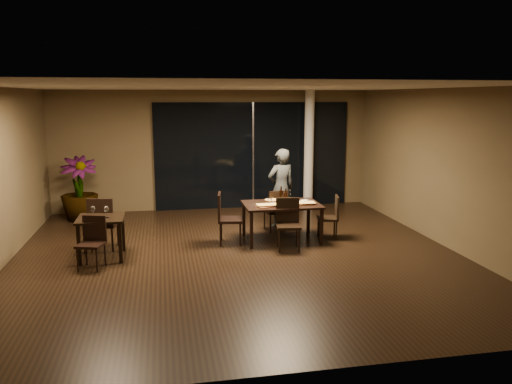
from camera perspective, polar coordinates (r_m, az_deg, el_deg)
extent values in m
plane|color=black|center=(9.15, -2.04, -7.23)|extent=(8.00, 8.00, 0.00)
cube|color=brown|center=(12.78, -4.86, 4.81)|extent=(8.00, 0.10, 3.00)
cube|color=brown|center=(4.92, 5.06, -4.99)|extent=(8.00, 0.10, 3.00)
cube|color=brown|center=(10.22, 20.99, 2.61)|extent=(0.10, 8.00, 3.00)
cube|color=white|center=(8.70, -2.18, 12.05)|extent=(8.00, 8.00, 0.04)
cube|color=black|center=(12.85, -0.36, 4.21)|extent=(5.00, 0.06, 2.70)
cylinder|color=silver|center=(12.86, 6.06, 4.83)|extent=(0.24, 0.24, 3.00)
cube|color=black|center=(9.90, 2.95, -1.45)|extent=(1.50, 1.00, 0.04)
cube|color=black|center=(9.43, -0.53, -4.41)|extent=(0.06, 0.06, 0.71)
cube|color=black|center=(9.76, 7.49, -3.97)|extent=(0.06, 0.06, 0.71)
cube|color=black|center=(10.27, -1.40, -3.14)|extent=(0.06, 0.06, 0.71)
cube|color=black|center=(10.58, 6.00, -2.78)|extent=(0.06, 0.06, 0.71)
cube|color=black|center=(9.21, -17.32, -2.88)|extent=(0.80, 0.80, 0.04)
cube|color=black|center=(9.02, -19.57, -5.76)|extent=(0.06, 0.06, 0.71)
cube|color=black|center=(8.94, -15.25, -5.66)|extent=(0.06, 0.06, 0.71)
cube|color=black|center=(9.67, -18.98, -4.63)|extent=(0.06, 0.06, 0.71)
cube|color=black|center=(9.59, -14.95, -4.52)|extent=(0.06, 0.06, 0.71)
cube|color=black|center=(10.66, 2.17, -2.21)|extent=(0.48, 0.48, 0.05)
cylinder|color=black|center=(10.93, 2.64, -3.04)|extent=(0.03, 0.03, 0.43)
cylinder|color=black|center=(10.81, 0.97, -3.20)|extent=(0.03, 0.03, 0.43)
cylinder|color=black|center=(10.63, 3.37, -3.46)|extent=(0.03, 0.03, 0.43)
cylinder|color=black|center=(10.50, 1.66, -3.62)|extent=(0.03, 0.03, 0.43)
cube|color=black|center=(10.44, 2.58, -1.16)|extent=(0.42, 0.11, 0.48)
cube|color=black|center=(9.36, 3.73, -3.93)|extent=(0.50, 0.50, 0.05)
cylinder|color=black|center=(9.23, 2.71, -5.59)|extent=(0.04, 0.04, 0.45)
cylinder|color=black|center=(9.27, 4.95, -5.55)|extent=(0.04, 0.04, 0.45)
cylinder|color=black|center=(9.58, 2.51, -4.98)|extent=(0.04, 0.04, 0.45)
cylinder|color=black|center=(9.61, 4.68, -4.94)|extent=(0.04, 0.04, 0.45)
cube|color=black|center=(9.49, 3.62, -2.15)|extent=(0.44, 0.10, 0.50)
cube|color=black|center=(9.74, -2.94, -3.20)|extent=(0.53, 0.53, 0.05)
cylinder|color=black|center=(9.61, -1.81, -4.84)|extent=(0.04, 0.04, 0.48)
cylinder|color=black|center=(9.98, -1.81, -4.25)|extent=(0.04, 0.04, 0.48)
cylinder|color=black|center=(9.62, -4.09, -4.85)|extent=(0.04, 0.04, 0.48)
cylinder|color=black|center=(9.99, -4.00, -4.26)|extent=(0.04, 0.04, 0.48)
cube|color=black|center=(9.68, -4.21, -1.68)|extent=(0.11, 0.47, 0.53)
cube|color=black|center=(10.20, 8.16, -3.00)|extent=(0.49, 0.49, 0.05)
cylinder|color=black|center=(10.39, 7.12, -3.89)|extent=(0.03, 0.03, 0.42)
cylinder|color=black|center=(10.07, 7.28, -4.37)|extent=(0.03, 0.03, 0.42)
cylinder|color=black|center=(10.43, 8.95, -3.89)|extent=(0.03, 0.03, 0.42)
cylinder|color=black|center=(10.11, 9.17, -4.37)|extent=(0.03, 0.03, 0.42)
cube|color=black|center=(10.16, 9.23, -1.73)|extent=(0.13, 0.41, 0.46)
cube|color=black|center=(9.81, -16.95, -3.53)|extent=(0.55, 0.55, 0.05)
cylinder|color=black|center=(10.00, -15.50, -4.61)|extent=(0.04, 0.04, 0.48)
cylinder|color=black|center=(10.11, -17.60, -4.56)|extent=(0.04, 0.04, 0.48)
cylinder|color=black|center=(9.64, -16.10, -5.21)|extent=(0.04, 0.04, 0.48)
cylinder|color=black|center=(9.76, -18.27, -5.15)|extent=(0.04, 0.04, 0.48)
cube|color=black|center=(9.56, -17.40, -2.30)|extent=(0.47, 0.13, 0.53)
cube|color=black|center=(8.78, -18.36, -5.75)|extent=(0.51, 0.51, 0.05)
cylinder|color=black|center=(8.77, -19.72, -7.27)|extent=(0.03, 0.03, 0.41)
cylinder|color=black|center=(8.63, -17.73, -7.44)|extent=(0.03, 0.03, 0.41)
cylinder|color=black|center=(9.05, -18.81, -6.65)|extent=(0.03, 0.03, 0.41)
cylinder|color=black|center=(8.92, -16.87, -6.79)|extent=(0.03, 0.03, 0.41)
cube|color=black|center=(8.88, -17.96, -4.00)|extent=(0.40, 0.15, 0.46)
imported|color=#2C2E30|center=(10.96, 2.88, 0.46)|extent=(0.66, 0.52, 1.73)
imported|color=#234C19|center=(12.23, -19.56, 0.36)|extent=(0.97, 0.97, 1.48)
cube|color=#4C2818|center=(9.67, 1.54, -1.58)|extent=(0.60, 0.45, 0.01)
cube|color=#482C17|center=(9.87, 5.27, -1.36)|extent=(0.56, 0.35, 0.01)
cylinder|color=#AC1C13|center=(10.19, 1.85, -0.94)|extent=(0.29, 0.29, 0.01)
cylinder|color=white|center=(9.94, 1.61, -0.99)|extent=(0.08, 0.08, 0.10)
cylinder|color=white|center=(10.03, 3.80, -0.90)|extent=(0.08, 0.08, 0.10)
cube|color=silver|center=(9.98, 6.12, -1.24)|extent=(0.19, 0.13, 0.01)
cube|color=silver|center=(10.20, 5.60, -0.97)|extent=(0.20, 0.14, 0.01)
cube|color=white|center=(9.02, -17.40, -2.98)|extent=(0.19, 0.13, 0.01)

